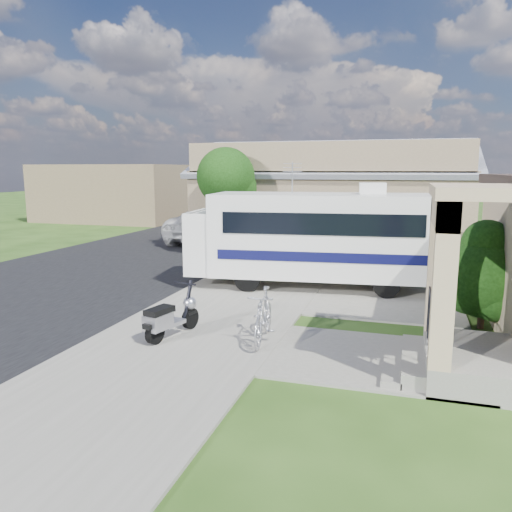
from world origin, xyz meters
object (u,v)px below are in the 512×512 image
(shrub, at_px, (487,273))
(pickup_truck, at_px, (216,224))
(motorhome, at_px, (313,235))
(garden_hose, at_px, (416,350))
(scooter, at_px, (169,318))
(van, at_px, (244,214))
(bicycle, at_px, (263,318))

(shrub, bearing_deg, pickup_truck, 134.35)
(motorhome, distance_m, pickup_truck, 10.93)
(garden_hose, bearing_deg, scooter, -172.67)
(pickup_truck, distance_m, garden_hose, 16.86)
(shrub, xyz_separation_m, pickup_truck, (-11.23, 11.49, -0.40))
(van, bearing_deg, shrub, -47.72)
(van, distance_m, garden_hose, 23.13)
(bicycle, distance_m, garden_hose, 3.15)
(bicycle, relative_size, garden_hose, 4.43)
(pickup_truck, height_order, garden_hose, pickup_truck)
(motorhome, distance_m, bicycle, 5.49)
(shrub, xyz_separation_m, bicycle, (-4.62, -2.54, -0.75))
(shrub, xyz_separation_m, van, (-12.01, 18.33, -0.46))
(motorhome, xyz_separation_m, van, (-7.43, 15.49, -0.81))
(scooter, xyz_separation_m, garden_hose, (5.11, 0.66, -0.41))
(bicycle, xyz_separation_m, garden_hose, (3.11, 0.27, -0.46))
(motorhome, height_order, van, motorhome)
(scooter, xyz_separation_m, bicycle, (2.00, 0.39, 0.05))
(motorhome, relative_size, garden_hose, 18.43)
(scooter, height_order, pickup_truck, pickup_truck)
(pickup_truck, distance_m, van, 6.89)
(shrub, bearing_deg, van, 123.23)
(motorhome, height_order, pickup_truck, motorhome)
(scooter, height_order, van, van)
(motorhome, distance_m, van, 17.20)
(shrub, distance_m, bicycle, 5.32)
(van, height_order, garden_hose, van)
(garden_hose, bearing_deg, bicycle, -174.99)
(bicycle, bearing_deg, scooter, -175.19)
(shrub, height_order, garden_hose, shrub)
(motorhome, relative_size, bicycle, 4.17)
(motorhome, relative_size, scooter, 4.53)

